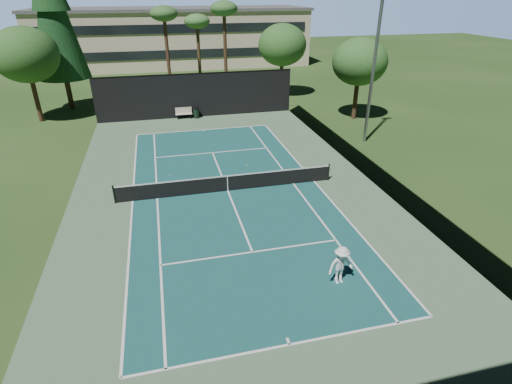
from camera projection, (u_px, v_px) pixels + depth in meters
The scene contains 21 objects.
ground at pixel (228, 191), 23.78m from camera, with size 160.00×160.00×0.00m, color #28471A.
apron_slab at pixel (228, 191), 23.78m from camera, with size 18.00×32.00×0.01m, color #537451.
court_surface at pixel (228, 191), 23.77m from camera, with size 10.97×23.77×0.01m, color #19504F.
court_lines at pixel (228, 191), 23.77m from camera, with size 11.07×23.87×0.01m.
tennis_net at pixel (228, 183), 23.53m from camera, with size 12.90×0.10×1.10m.
fence at pixel (226, 159), 22.92m from camera, with size 18.04×32.05×4.03m.
player at pixel (341, 265), 16.01m from camera, with size 1.11×0.64×1.71m, color white.
tennis_ball_b at pixel (222, 182), 24.81m from camera, with size 0.07×0.07×0.07m, color #DFF537.
tennis_ball_c at pixel (247, 165), 27.18m from camera, with size 0.08×0.08×0.08m, color #C5E033.
tennis_ball_d at pixel (170, 175), 25.69m from camera, with size 0.07×0.07×0.07m, color #D1E333.
park_bench at pixel (184, 113), 36.90m from camera, with size 1.50×0.45×1.02m.
trash_bin at pixel (196, 113), 37.02m from camera, with size 0.56×0.56×0.95m.
pine_tree at pixel (50, 4), 35.95m from camera, with size 4.80×4.80×15.00m.
palm_a at pixel (164, 17), 40.41m from camera, with size 2.80×2.80×9.32m.
palm_b at pixel (197, 24), 43.26m from camera, with size 2.80×2.80×8.42m.
palm_c at pixel (224, 13), 40.63m from camera, with size 2.80×2.80×9.77m.
decid_tree_a at pixel (282, 45), 42.48m from camera, with size 5.12×5.12×7.62m.
decid_tree_b at pixel (360, 62), 34.82m from camera, with size 4.80×4.80×7.14m.
decid_tree_c at pixel (25, 55), 33.78m from camera, with size 5.44×5.44×8.09m.
campus_building at pixel (175, 36), 61.67m from camera, with size 40.50×12.50×8.30m.
light_pole at pixel (375, 56), 28.58m from camera, with size 0.90×0.25×12.22m.
Camera 1 is at (-3.40, -21.01, 10.75)m, focal length 28.00 mm.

